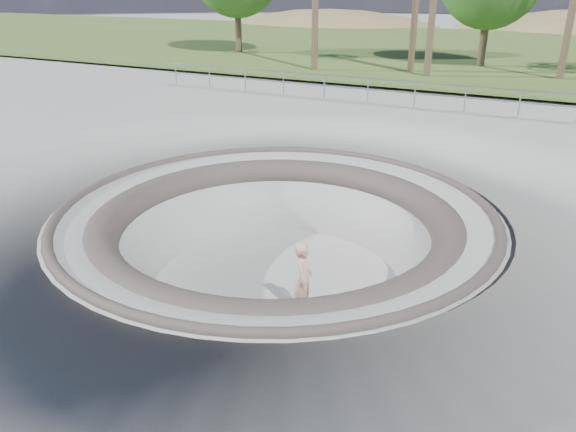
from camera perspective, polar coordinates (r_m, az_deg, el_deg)
The scene contains 7 objects.
ground at distance 13.14m, azimuth -1.24°, elevation 0.66°, with size 180.00×180.00×0.00m, color #A8A8A3.
skate_bowl at distance 13.93m, azimuth -1.18°, elevation -6.32°, with size 14.00×14.00×4.10m.
grass_strip at distance 45.33m, azimuth 20.22°, elevation 15.52°, with size 180.00×36.00×0.12m.
distant_hills at distance 68.96m, azimuth 25.30°, elevation 10.71°, with size 103.20×45.00×28.60m.
safety_railing at distance 23.82m, azimuth 12.76°, elevation 11.98°, with size 25.00×0.06×1.03m.
skateboard at distance 12.59m, azimuth 1.52°, elevation -9.83°, with size 0.82×0.35×0.08m.
skater at distance 12.15m, azimuth 1.56°, elevation -6.42°, with size 0.61×0.40×1.68m, color tan.
Camera 1 is at (5.76, -10.72, 4.96)m, focal length 35.00 mm.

